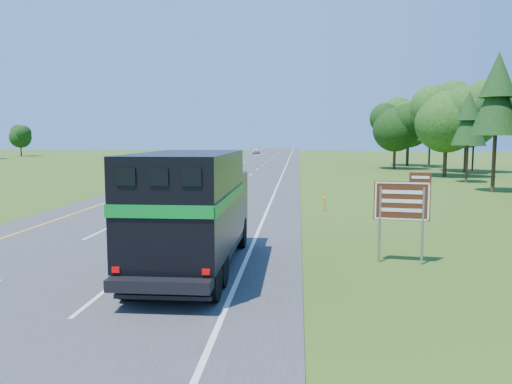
# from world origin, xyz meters

# --- Properties ---
(road) EXTENTS (15.00, 260.00, 0.04)m
(road) POSITION_xyz_m (0.00, 50.00, 0.02)
(road) COLOR #38383A
(road) RESTS_ON ground
(lane_markings) EXTENTS (11.15, 260.00, 0.01)m
(lane_markings) POSITION_xyz_m (0.00, 50.00, 0.04)
(lane_markings) COLOR yellow
(lane_markings) RESTS_ON road
(horse_truck) EXTENTS (2.84, 8.87, 3.92)m
(horse_truck) POSITION_xyz_m (3.91, 5.11, 2.14)
(horse_truck) COLOR black
(horse_truck) RESTS_ON road
(white_suv) EXTENTS (3.65, 6.97, 1.87)m
(white_suv) POSITION_xyz_m (-3.84, 56.44, 0.98)
(white_suv) COLOR white
(white_suv) RESTS_ON road
(far_car) EXTENTS (1.85, 4.42, 1.50)m
(far_car) POSITION_xyz_m (-3.60, 118.22, 0.79)
(far_car) COLOR #BBBBC3
(far_car) RESTS_ON road
(exit_sign) EXTENTS (1.89, 0.36, 3.22)m
(exit_sign) POSITION_xyz_m (10.98, 6.78, 2.09)
(exit_sign) COLOR gray
(exit_sign) RESTS_ON ground
(delineator) EXTENTS (0.09, 0.05, 1.08)m
(delineator) POSITION_xyz_m (8.94, 19.13, 0.58)
(delineator) COLOR #ED5D0C
(delineator) RESTS_ON ground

